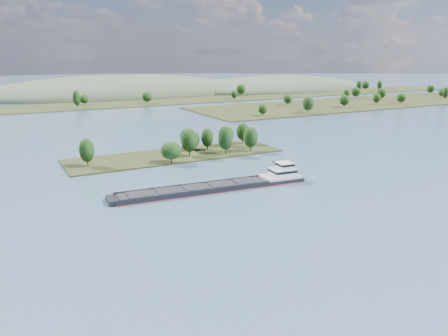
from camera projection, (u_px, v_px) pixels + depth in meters
ground at (240, 191)px, 152.54m from camera, size 1800.00×1800.00×0.00m
tree_island at (191, 146)px, 204.95m from camera, size 100.00×32.63×14.67m
right_bank at (358, 103)px, 410.44m from camera, size 320.00×90.00×15.00m
back_shoreline at (95, 105)px, 395.38m from camera, size 900.00×60.00×16.37m
hill_east at (279, 89)px, 569.14m from camera, size 260.00×140.00×36.00m
hill_west at (121, 94)px, 504.16m from camera, size 320.00×160.00×44.00m
cargo_barge at (225, 185)px, 155.04m from camera, size 72.10×14.61×9.69m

